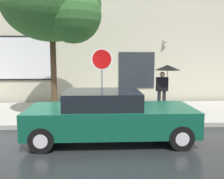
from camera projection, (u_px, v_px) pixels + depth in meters
ground_plane at (59, 139)px, 6.95m from camera, size 60.00×60.00×0.00m
sidewalk at (71, 113)px, 9.91m from camera, size 20.00×4.00×0.15m
building_facade at (75, 34)px, 11.92m from camera, size 20.00×0.67×7.00m
parked_car at (109, 116)px, 6.80m from camera, size 4.60×1.89×1.42m
pedestrian_with_umbrella at (166, 74)px, 9.91m from camera, size 1.03×1.03×1.89m
street_tree at (56, 6)px, 8.36m from camera, size 3.50×2.98×5.37m
stop_sign at (102, 69)px, 8.42m from camera, size 0.76×0.10×2.51m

